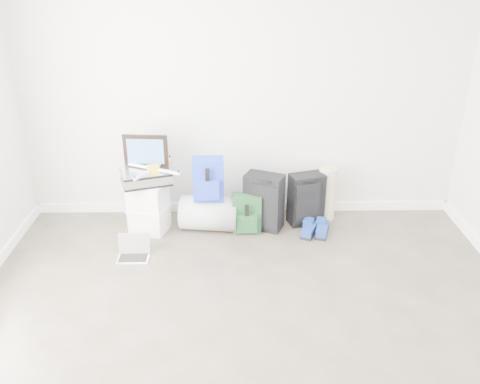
{
  "coord_description": "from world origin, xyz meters",
  "views": [
    {
      "loc": [
        -0.11,
        -2.5,
        2.57
      ],
      "look_at": [
        -0.04,
        1.9,
        0.51
      ],
      "focal_mm": 38.0,
      "sensor_mm": 36.0,
      "label": 1
    }
  ],
  "objects_px": {
    "boxes_stack": "(149,207)",
    "laptop": "(134,252)",
    "large_suitcase": "(264,202)",
    "briefcase": "(146,177)",
    "carry_on": "(306,199)",
    "duffel_bag": "(209,213)"
  },
  "relations": [
    {
      "from": "large_suitcase",
      "to": "duffel_bag",
      "type": "bearing_deg",
      "value": -154.93
    },
    {
      "from": "large_suitcase",
      "to": "carry_on",
      "type": "relative_size",
      "value": 1.07
    },
    {
      "from": "large_suitcase",
      "to": "carry_on",
      "type": "height_order",
      "value": "large_suitcase"
    },
    {
      "from": "briefcase",
      "to": "laptop",
      "type": "xyz_separation_m",
      "value": [
        -0.08,
        -0.51,
        -0.55
      ]
    },
    {
      "from": "large_suitcase",
      "to": "carry_on",
      "type": "distance_m",
      "value": 0.46
    },
    {
      "from": "boxes_stack",
      "to": "laptop",
      "type": "bearing_deg",
      "value": -81.57
    },
    {
      "from": "duffel_bag",
      "to": "laptop",
      "type": "xyz_separation_m",
      "value": [
        -0.69,
        -0.54,
        -0.13
      ]
    },
    {
      "from": "boxes_stack",
      "to": "laptop",
      "type": "distance_m",
      "value": 0.56
    },
    {
      "from": "carry_on",
      "to": "boxes_stack",
      "type": "bearing_deg",
      "value": 168.37
    },
    {
      "from": "boxes_stack",
      "to": "carry_on",
      "type": "relative_size",
      "value": 0.97
    },
    {
      "from": "briefcase",
      "to": "large_suitcase",
      "type": "distance_m",
      "value": 1.2
    },
    {
      "from": "briefcase",
      "to": "laptop",
      "type": "relative_size",
      "value": 1.55
    },
    {
      "from": "boxes_stack",
      "to": "laptop",
      "type": "height_order",
      "value": "boxes_stack"
    },
    {
      "from": "large_suitcase",
      "to": "briefcase",
      "type": "bearing_deg",
      "value": -154.5
    },
    {
      "from": "duffel_bag",
      "to": "laptop",
      "type": "relative_size",
      "value": 1.95
    },
    {
      "from": "briefcase",
      "to": "duffel_bag",
      "type": "relative_size",
      "value": 0.8
    },
    {
      "from": "boxes_stack",
      "to": "large_suitcase",
      "type": "bearing_deg",
      "value": 19.0
    },
    {
      "from": "duffel_bag",
      "to": "large_suitcase",
      "type": "distance_m",
      "value": 0.57
    },
    {
      "from": "boxes_stack",
      "to": "briefcase",
      "type": "relative_size",
      "value": 1.16
    },
    {
      "from": "carry_on",
      "to": "duffel_bag",
      "type": "bearing_deg",
      "value": 169.98
    },
    {
      "from": "briefcase",
      "to": "carry_on",
      "type": "xyz_separation_m",
      "value": [
        1.61,
        0.14,
        -0.32
      ]
    },
    {
      "from": "carry_on",
      "to": "laptop",
      "type": "height_order",
      "value": "carry_on"
    }
  ]
}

